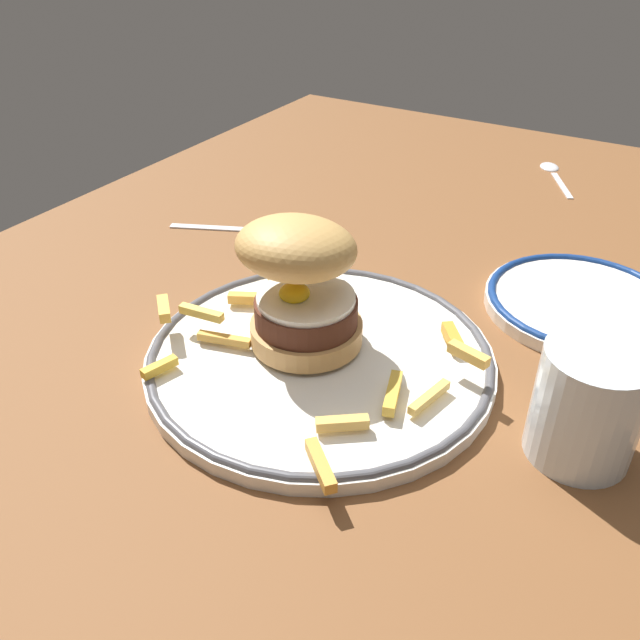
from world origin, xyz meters
The scene contains 8 objects.
ground_plane centered at (0.00, 0.00, -2.00)cm, with size 144.76×81.96×4.00cm, color brown.
dinner_plate centered at (-0.62, -4.70, 0.84)cm, with size 29.63×29.63×1.60cm.
burger centered at (-0.01, -2.50, 7.43)cm, with size 10.83×10.74×11.93cm.
fries_pile centered at (-1.76, -4.54, 2.40)cm, with size 23.30×28.18×2.82cm.
water_glass centered at (0.41, -25.97, 3.94)cm, with size 7.49×7.49×8.79cm.
side_plate centered at (19.75, -21.86, 0.83)cm, with size 18.15×18.15×1.60cm.
fork centered at (16.77, 17.69, 0.18)cm, with size 7.10×13.72×0.36cm.
spoon centered at (55.35, -10.07, 0.36)cm, with size 12.55×7.72×0.90cm.
Camera 1 is at (-39.66, -27.89, 34.80)cm, focal length 37.27 mm.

